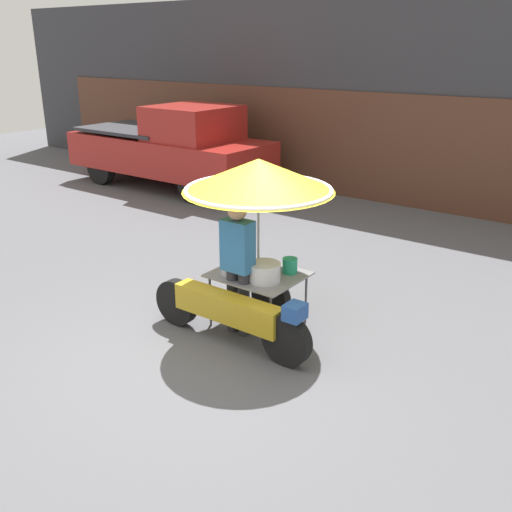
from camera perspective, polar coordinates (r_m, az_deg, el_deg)
ground_plane at (r=6.82m, az=-3.59°, el=-9.38°), size 36.00×36.00×0.00m
shopfront_building at (r=13.45m, az=20.32°, el=14.22°), size 28.00×2.06×4.44m
vendor_motorcycle_cart at (r=6.76m, az=-0.09°, el=5.43°), size 2.28×1.82×2.14m
vendor_person at (r=6.80m, az=-1.84°, el=-0.52°), size 0.38×0.23×1.69m
pickup_truck at (r=14.38m, az=-8.33°, el=10.69°), size 5.33×2.00×2.03m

